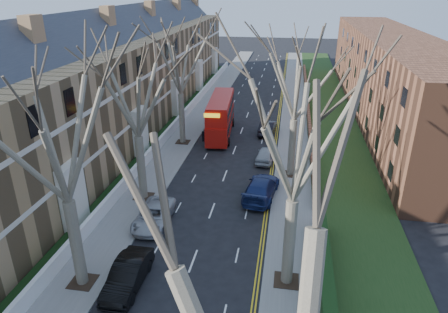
% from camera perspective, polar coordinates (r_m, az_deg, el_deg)
% --- Properties ---
extents(pavement_left, '(3.00, 102.00, 0.12)m').
position_cam_1_polar(pavement_left, '(52.95, -3.13, 6.34)').
color(pavement_left, slate).
rests_on(pavement_left, ground).
extents(pavement_right, '(3.00, 102.00, 0.12)m').
position_cam_1_polar(pavement_right, '(51.77, 10.02, 5.60)').
color(pavement_right, slate).
rests_on(pavement_right, ground).
extents(terrace_left, '(9.70, 78.00, 13.60)m').
position_cam_1_polar(terrace_left, '(46.55, -14.83, 10.16)').
color(terrace_left, '#98794D').
rests_on(terrace_left, ground).
extents(flats_right, '(13.97, 54.00, 10.00)m').
position_cam_1_polar(flats_right, '(55.78, 22.45, 10.73)').
color(flats_right, brown).
rests_on(flats_right, ground).
extents(front_wall_left, '(0.30, 78.00, 1.00)m').
position_cam_1_polar(front_wall_left, '(45.84, -7.31, 4.15)').
color(front_wall_left, white).
rests_on(front_wall_left, ground).
extents(grass_verge_right, '(6.00, 102.00, 0.06)m').
position_cam_1_polar(grass_verge_right, '(52.01, 15.00, 5.34)').
color(grass_verge_right, '#1C3814').
rests_on(grass_verge_right, ground).
extents(tree_left_mid, '(10.50, 10.50, 14.71)m').
position_cam_1_polar(tree_left_mid, '(20.57, -23.02, 4.25)').
color(tree_left_mid, brown).
rests_on(tree_left_mid, ground).
extents(tree_left_far, '(10.15, 10.15, 14.22)m').
position_cam_1_polar(tree_left_far, '(29.22, -12.80, 10.20)').
color(tree_left_far, brown).
rests_on(tree_left_far, ground).
extents(tree_left_dist, '(10.50, 10.50, 14.71)m').
position_cam_1_polar(tree_left_dist, '(40.32, -6.46, 14.65)').
color(tree_left_dist, brown).
rests_on(tree_left_dist, ground).
extents(tree_right_mid, '(10.50, 10.50, 14.71)m').
position_cam_1_polar(tree_right_mid, '(19.35, 10.62, 4.62)').
color(tree_right_mid, brown).
rests_on(tree_right_mid, ground).
extents(tree_right_far, '(10.15, 10.15, 14.22)m').
position_cam_1_polar(tree_right_far, '(32.99, 10.47, 11.88)').
color(tree_right_far, brown).
rests_on(tree_right_far, ground).
extents(double_decker_bus, '(3.09, 10.06, 4.19)m').
position_cam_1_polar(double_decker_bus, '(44.30, -0.48, 5.60)').
color(double_decker_bus, '#A8120C').
rests_on(double_decker_bus, ground).
extents(car_left_mid, '(1.62, 4.60, 1.51)m').
position_cam_1_polar(car_left_mid, '(23.81, -13.59, -16.14)').
color(car_left_mid, black).
rests_on(car_left_mid, ground).
extents(car_left_far, '(2.31, 4.86, 1.34)m').
position_cam_1_polar(car_left_far, '(28.87, -9.98, -8.23)').
color(car_left_far, '#A4A5AA').
rests_on(car_left_far, ground).
extents(car_right_near, '(2.96, 5.78, 1.60)m').
position_cam_1_polar(car_right_near, '(31.83, 5.34, -4.47)').
color(car_right_near, navy).
rests_on(car_right_near, ground).
extents(car_right_mid, '(2.01, 4.16, 1.37)m').
position_cam_1_polar(car_right_mid, '(38.23, 5.99, 0.29)').
color(car_right_mid, '#9EA2A6').
rests_on(car_right_mid, ground).
extents(car_right_far, '(1.96, 4.62, 1.48)m').
position_cam_1_polar(car_right_far, '(45.42, 6.26, 4.17)').
color(car_right_far, black).
rests_on(car_right_far, ground).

